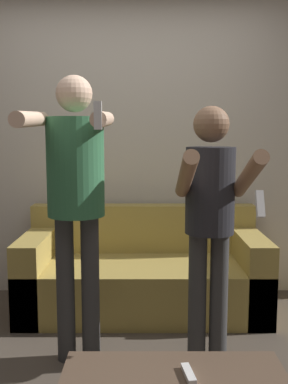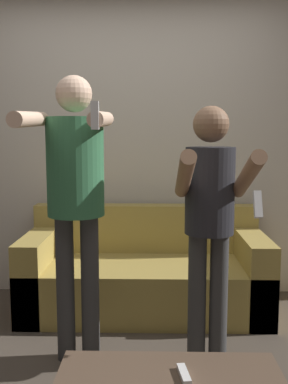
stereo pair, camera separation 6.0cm
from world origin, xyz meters
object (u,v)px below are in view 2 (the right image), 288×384
Objects in this scene: person_standing_left at (75,184)px; couch at (145,275)px; remote_far at (184,374)px; person_standing_right at (210,209)px.

couch is at bearing 64.59° from person_standing_left.
person_standing_left is 1.23m from remote_far.
couch is 1.63m from remote_far.
person_standing_left is at bearing 127.21° from remote_far.
couch is 1.21× the size of person_standing_right.
person_standing_left is 11.18× the size of remote_far.
person_standing_left is at bearing -115.41° from couch.
couch is at bearing 115.29° from person_standing_right.
remote_far is at bearing -52.79° from person_standing_left.
person_standing_right is at bearing -0.41° from person_standing_left.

